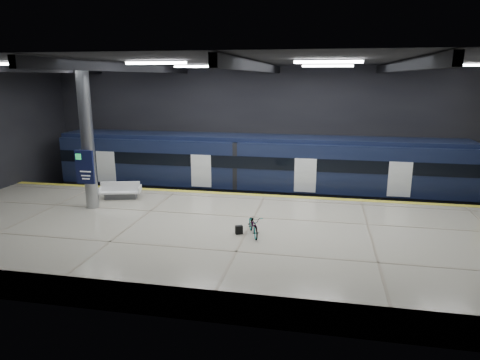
# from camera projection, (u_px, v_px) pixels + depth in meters

# --- Properties ---
(ground) EXTENTS (30.00, 30.00, 0.00)m
(ground) POSITION_uv_depth(u_px,v_px,m) (257.00, 232.00, 20.68)
(ground) COLOR black
(ground) RESTS_ON ground
(room_shell) EXTENTS (30.10, 16.10, 8.05)m
(room_shell) POSITION_uv_depth(u_px,v_px,m) (258.00, 113.00, 19.34)
(room_shell) COLOR black
(room_shell) RESTS_ON ground
(platform) EXTENTS (30.00, 11.00, 1.10)m
(platform) POSITION_uv_depth(u_px,v_px,m) (248.00, 240.00, 18.17)
(platform) COLOR #BCB49F
(platform) RESTS_ON ground
(safety_strip) EXTENTS (30.00, 0.40, 0.01)m
(safety_strip) POSITION_uv_depth(u_px,v_px,m) (265.00, 195.00, 23.04)
(safety_strip) COLOR gold
(safety_strip) RESTS_ON platform
(rails) EXTENTS (30.00, 1.52, 0.16)m
(rails) POSITION_uv_depth(u_px,v_px,m) (271.00, 200.00, 25.91)
(rails) COLOR gray
(rails) RESTS_ON ground
(train) EXTENTS (29.40, 2.84, 3.79)m
(train) POSITION_uv_depth(u_px,v_px,m) (286.00, 168.00, 25.28)
(train) COLOR black
(train) RESTS_ON ground
(bench) EXTENTS (2.23, 1.37, 0.92)m
(bench) POSITION_uv_depth(u_px,v_px,m) (121.00, 193.00, 22.38)
(bench) COLOR #595B60
(bench) RESTS_ON platform
(bicycle) EXTENTS (1.09, 1.71, 0.85)m
(bicycle) POSITION_uv_depth(u_px,v_px,m) (254.00, 225.00, 17.19)
(bicycle) COLOR #99999E
(bicycle) RESTS_ON platform
(pannier_bag) EXTENTS (0.35, 0.28, 0.35)m
(pannier_bag) POSITION_uv_depth(u_px,v_px,m) (239.00, 230.00, 17.36)
(pannier_bag) COLOR black
(pannier_bag) RESTS_ON platform
(info_column) EXTENTS (0.90, 0.78, 6.90)m
(info_column) POSITION_uv_depth(u_px,v_px,m) (87.00, 139.00, 20.15)
(info_column) COLOR #9EA0A5
(info_column) RESTS_ON platform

